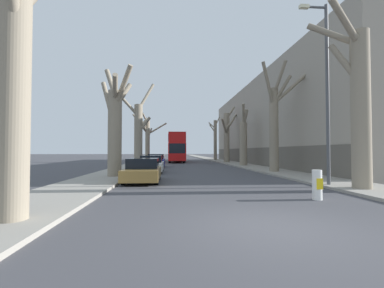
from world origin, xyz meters
name	(u,v)px	position (x,y,z in m)	size (l,w,h in m)	color
ground_plane	(270,227)	(0.00, 0.00, 0.00)	(300.00, 300.00, 0.00)	#424247
sidewalk_left	(151,159)	(-6.23, 50.00, 0.06)	(3.00, 120.00, 0.12)	gray
sidewalk_right	(209,159)	(6.23, 50.00, 0.06)	(3.00, 120.00, 0.12)	gray
building_facade_right	(285,125)	(12.72, 26.69, 5.14)	(10.08, 39.74, 10.30)	#9E9384
street_tree_left_0	(15,42)	(-5.71, 0.60, 4.15)	(2.50, 3.40, 9.52)	gray
street_tree_left_1	(115,125)	(-5.65, 10.91, 3.31)	(2.63, 3.52, 6.99)	gray
street_tree_left_2	(139,130)	(-5.70, 23.11, 4.02)	(4.23, 3.67, 9.47)	gray
street_tree_left_3	(147,138)	(-5.70, 34.26, 3.68)	(5.11, 3.11, 7.39)	gray
street_tree_right_0	(359,103)	(5.72, 4.62, 3.72)	(2.41, 2.31, 7.59)	gray
street_tree_right_1	(275,122)	(5.86, 13.66, 3.93)	(3.69, 3.07, 8.38)	gray
street_tree_right_2	(243,140)	(5.93, 22.47, 2.96)	(1.25, 2.99, 6.84)	gray
street_tree_right_3	(227,136)	(5.88, 30.62, 3.91)	(3.31, 4.42, 8.22)	gray
street_tree_right_4	(215,139)	(5.74, 39.46, 3.91)	(2.47, 2.70, 8.21)	gray
double_decker_bus	(176,146)	(-1.26, 34.25, 2.45)	(2.47, 10.12, 4.33)	red
parked_car_0	(143,171)	(-3.67, 8.68, 0.61)	(1.83, 4.03, 1.28)	olive
parked_car_1	(152,164)	(-3.67, 15.11, 0.63)	(1.81, 4.26, 1.33)	silver
parked_car_2	(156,161)	(-3.67, 21.55, 0.65)	(1.76, 4.14, 1.37)	navy
lamp_post	(325,85)	(5.09, 5.91, 4.78)	(1.40, 0.20, 8.63)	#4C4F54
traffic_bollard	(317,185)	(2.84, 2.94, 0.51)	(0.32, 0.34, 1.03)	white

